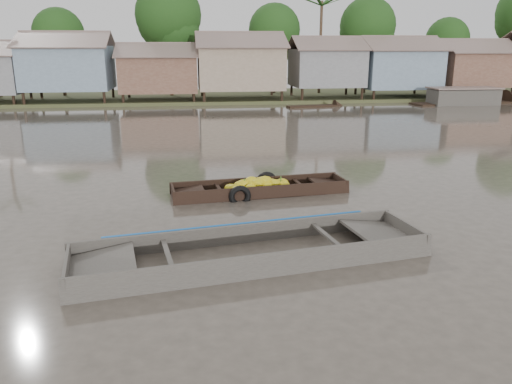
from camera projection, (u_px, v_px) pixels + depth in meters
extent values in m
plane|color=#463E35|center=(264.00, 236.00, 11.61)|extent=(120.00, 120.00, 0.00)
cube|color=#384723|center=(207.00, 98.00, 43.01)|extent=(120.00, 12.00, 0.50)
cube|color=slate|center=(69.00, 68.00, 37.58)|extent=(6.20, 5.20, 3.20)
cube|color=brown|center=(61.00, 39.00, 35.67)|extent=(6.60, 3.02, 1.28)
cube|color=brown|center=(70.00, 40.00, 38.34)|extent=(6.60, 3.02, 1.28)
cube|color=brown|center=(159.00, 74.00, 38.57)|extent=(5.80, 4.60, 2.70)
cube|color=brown|center=(157.00, 50.00, 36.89)|extent=(6.20, 2.67, 1.14)
cube|color=brown|center=(159.00, 50.00, 39.25)|extent=(6.20, 2.67, 1.14)
cube|color=gray|center=(240.00, 68.00, 39.25)|extent=(6.50, 5.30, 3.30)
cube|color=brown|center=(242.00, 39.00, 37.30)|extent=(6.90, 3.08, 1.31)
cube|color=brown|center=(238.00, 40.00, 40.03)|extent=(6.90, 3.08, 1.31)
cube|color=slate|center=(326.00, 68.00, 40.16)|extent=(5.40, 4.70, 2.90)
cube|color=brown|center=(332.00, 43.00, 38.42)|extent=(5.80, 2.73, 1.17)
cube|color=brown|center=(323.00, 43.00, 40.84)|extent=(5.80, 2.73, 1.17)
cube|color=slate|center=(397.00, 69.00, 40.96)|extent=(6.00, 5.00, 3.10)
cube|color=brown|center=(406.00, 43.00, 39.11)|extent=(6.40, 2.90, 1.24)
cube|color=brown|center=(393.00, 43.00, 41.68)|extent=(6.40, 2.90, 1.24)
cube|color=brown|center=(471.00, 69.00, 41.80)|extent=(5.70, 4.90, 2.80)
cube|color=brown|center=(483.00, 46.00, 40.02)|extent=(6.10, 2.85, 1.21)
cube|color=brown|center=(465.00, 46.00, 42.54)|extent=(6.10, 2.85, 1.21)
cylinder|color=#473323|center=(62.00, 69.00, 41.74)|extent=(0.28, 0.28, 4.90)
sphere|color=black|center=(59.00, 34.00, 40.95)|extent=(4.20, 4.20, 4.20)
cylinder|color=#473323|center=(170.00, 60.00, 41.74)|extent=(0.28, 0.28, 6.30)
sphere|color=black|center=(168.00, 15.00, 40.73)|extent=(5.40, 5.40, 5.40)
cylinder|color=#473323|center=(274.00, 66.00, 43.99)|extent=(0.28, 0.28, 5.25)
sphere|color=black|center=(274.00, 30.00, 43.15)|extent=(4.50, 4.50, 4.50)
cylinder|color=#473323|center=(365.00, 64.00, 44.01)|extent=(0.28, 0.28, 5.60)
sphere|color=black|center=(368.00, 25.00, 43.11)|extent=(4.80, 4.80, 4.80)
cylinder|color=#473323|center=(444.00, 69.00, 46.13)|extent=(0.28, 0.28, 4.55)
sphere|color=black|center=(447.00, 39.00, 45.40)|extent=(3.90, 3.90, 3.90)
cylinder|color=#473323|center=(320.00, 49.00, 43.64)|extent=(0.24, 0.24, 8.00)
cube|color=black|center=(260.00, 196.00, 15.01)|extent=(5.23, 1.54, 0.08)
cube|color=black|center=(255.00, 184.00, 15.47)|extent=(5.25, 0.72, 0.49)
cube|color=black|center=(265.00, 194.00, 14.43)|extent=(5.25, 0.72, 0.49)
cube|color=black|center=(340.00, 184.00, 15.55)|extent=(0.18, 1.14, 0.46)
cube|color=black|center=(326.00, 183.00, 15.43)|extent=(1.00, 1.08, 0.18)
cube|color=black|center=(173.00, 195.00, 14.36)|extent=(0.18, 1.14, 0.46)
cube|color=black|center=(189.00, 192.00, 14.44)|extent=(1.00, 1.08, 0.18)
cube|color=black|center=(219.00, 189.00, 14.64)|extent=(0.22, 1.10, 0.05)
cube|color=black|center=(299.00, 184.00, 15.21)|extent=(0.22, 1.10, 0.05)
ellipsoid|color=yellow|center=(265.00, 183.00, 15.28)|extent=(0.39, 0.29, 0.22)
ellipsoid|color=yellow|center=(251.00, 181.00, 14.86)|extent=(0.43, 0.32, 0.25)
ellipsoid|color=yellow|center=(258.00, 183.00, 14.73)|extent=(0.43, 0.32, 0.25)
ellipsoid|color=yellow|center=(253.00, 183.00, 15.10)|extent=(0.37, 0.27, 0.21)
ellipsoid|color=yellow|center=(277.00, 184.00, 15.31)|extent=(0.39, 0.29, 0.23)
ellipsoid|color=yellow|center=(252.00, 183.00, 14.97)|extent=(0.40, 0.30, 0.23)
ellipsoid|color=yellow|center=(254.00, 184.00, 14.78)|extent=(0.42, 0.31, 0.24)
ellipsoid|color=yellow|center=(251.00, 187.00, 14.60)|extent=(0.35, 0.26, 0.20)
ellipsoid|color=yellow|center=(240.00, 192.00, 14.53)|extent=(0.44, 0.33, 0.26)
ellipsoid|color=yellow|center=(235.00, 194.00, 14.48)|extent=(0.36, 0.27, 0.21)
ellipsoid|color=yellow|center=(275.00, 183.00, 14.85)|extent=(0.35, 0.26, 0.20)
ellipsoid|color=yellow|center=(234.00, 188.00, 14.71)|extent=(0.45, 0.34, 0.26)
ellipsoid|color=yellow|center=(232.00, 191.00, 14.70)|extent=(0.35, 0.26, 0.20)
ellipsoid|color=yellow|center=(249.00, 182.00, 15.10)|extent=(0.36, 0.27, 0.21)
ellipsoid|color=yellow|center=(244.00, 184.00, 14.84)|extent=(0.45, 0.34, 0.26)
ellipsoid|color=yellow|center=(260.00, 180.00, 14.96)|extent=(0.34, 0.26, 0.20)
ellipsoid|color=yellow|center=(241.00, 189.00, 14.61)|extent=(0.40, 0.30, 0.23)
ellipsoid|color=yellow|center=(263.00, 184.00, 14.82)|extent=(0.40, 0.30, 0.23)
ellipsoid|color=yellow|center=(231.00, 188.00, 14.84)|extent=(0.41, 0.31, 0.24)
ellipsoid|color=yellow|center=(257.00, 182.00, 15.00)|extent=(0.43, 0.32, 0.25)
ellipsoid|color=yellow|center=(282.00, 183.00, 15.28)|extent=(0.44, 0.33, 0.25)
ellipsoid|color=yellow|center=(265.00, 190.00, 14.67)|extent=(0.36, 0.27, 0.21)
ellipsoid|color=yellow|center=(265.00, 180.00, 14.88)|extent=(0.46, 0.34, 0.26)
ellipsoid|color=yellow|center=(266.00, 183.00, 15.32)|extent=(0.37, 0.28, 0.22)
ellipsoid|color=yellow|center=(271.00, 183.00, 14.92)|extent=(0.41, 0.31, 0.24)
ellipsoid|color=yellow|center=(238.00, 190.00, 14.60)|extent=(0.45, 0.34, 0.26)
ellipsoid|color=yellow|center=(291.00, 189.00, 14.85)|extent=(0.38, 0.28, 0.22)
ellipsoid|color=yellow|center=(284.00, 185.00, 14.95)|extent=(0.41, 0.31, 0.24)
ellipsoid|color=yellow|center=(242.00, 192.00, 14.55)|extent=(0.44, 0.33, 0.25)
ellipsoid|color=yellow|center=(240.00, 185.00, 14.82)|extent=(0.39, 0.29, 0.22)
ellipsoid|color=yellow|center=(253.00, 183.00, 15.04)|extent=(0.40, 0.30, 0.23)
ellipsoid|color=yellow|center=(267.00, 185.00, 14.79)|extent=(0.39, 0.29, 0.23)
cylinder|color=#3F6626|center=(245.00, 182.00, 14.77)|extent=(0.04, 0.04, 0.17)
cylinder|color=#3F6626|center=(266.00, 180.00, 14.92)|extent=(0.04, 0.04, 0.17)
cylinder|color=#3F6626|center=(281.00, 179.00, 15.03)|extent=(0.04, 0.04, 0.17)
torus|color=black|center=(266.00, 183.00, 15.62)|extent=(0.72, 0.24, 0.71)
torus|color=black|center=(240.00, 196.00, 14.18)|extent=(0.66, 0.24, 0.65)
cube|color=#403A36|center=(252.00, 262.00, 10.37)|extent=(7.35, 2.67, 0.08)
cube|color=#403A36|center=(241.00, 236.00, 11.11)|extent=(7.28, 1.32, 0.59)
cube|color=#403A36|center=(265.00, 269.00, 9.50)|extent=(7.28, 1.32, 0.59)
cube|color=#403A36|center=(404.00, 233.00, 11.30)|extent=(0.34, 1.78, 0.56)
cube|color=#403A36|center=(380.00, 233.00, 11.11)|extent=(1.48, 1.73, 0.23)
cube|color=#403A36|center=(67.00, 273.00, 9.31)|extent=(0.34, 1.78, 0.56)
cube|color=#403A36|center=(102.00, 265.00, 9.46)|extent=(1.48, 1.73, 0.23)
cube|color=#403A36|center=(168.00, 256.00, 9.79)|extent=(0.37, 1.72, 0.05)
cube|color=#403A36|center=(328.00, 237.00, 10.75)|extent=(0.37, 1.72, 0.05)
cube|color=#665E54|center=(252.00, 260.00, 10.36)|extent=(5.63, 2.26, 0.02)
cube|color=#0F4F9B|center=(240.00, 226.00, 11.10)|extent=(5.88, 1.02, 0.15)
torus|color=olive|center=(374.00, 250.00, 10.83)|extent=(0.41, 0.41, 0.06)
torus|color=olive|center=(374.00, 248.00, 10.82)|extent=(0.33, 0.33, 0.06)
cube|color=black|center=(463.00, 104.00, 38.52)|extent=(8.59, 3.05, 0.35)
cube|color=black|center=(313.00, 108.00, 36.35)|extent=(3.87, 1.40, 0.35)
cube|color=black|center=(463.00, 97.00, 37.67)|extent=(5.00, 2.00, 1.20)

